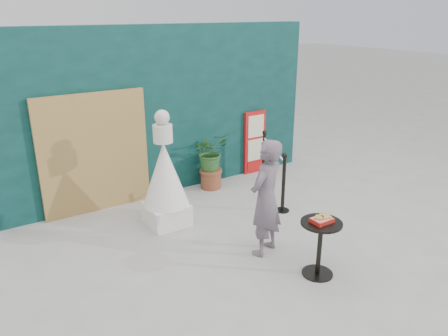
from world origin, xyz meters
TOP-DOWN VIEW (x-y plane):
  - ground at (0.00, 0.00)m, footprint 60.00×60.00m
  - back_wall at (0.00, 3.15)m, footprint 6.00×0.30m
  - bamboo_fence at (-1.40, 2.94)m, footprint 1.80×0.08m
  - woman at (0.09, 0.29)m, footprint 0.71×0.59m
  - menu_board at (1.90, 2.95)m, footprint 0.50×0.07m
  - statue at (-0.68, 1.83)m, footprint 0.72×0.72m
  - cafe_table at (0.32, -0.53)m, footprint 0.52×0.52m
  - food_basket at (0.32, -0.53)m, footprint 0.26×0.19m
  - planter at (0.69, 2.72)m, footprint 0.64×0.55m
  - stanchion_barrier at (1.47, 1.82)m, footprint 0.84×1.54m

SIDE VIEW (x-z plane):
  - ground at x=0.00m, z-range 0.00..0.00m
  - stanchion_barrier at x=1.47m, z-range -0.02..1.01m
  - cafe_table at x=0.32m, z-range 0.12..0.87m
  - planter at x=0.69m, z-range 0.09..1.17m
  - menu_board at x=1.90m, z-range 0.00..1.30m
  - statue at x=-0.68m, z-range -0.17..1.68m
  - food_basket at x=0.32m, z-range 0.73..0.84m
  - woman at x=0.09m, z-range 0.00..1.65m
  - bamboo_fence at x=-1.40m, z-range 0.00..2.00m
  - back_wall at x=0.00m, z-range 0.00..3.00m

